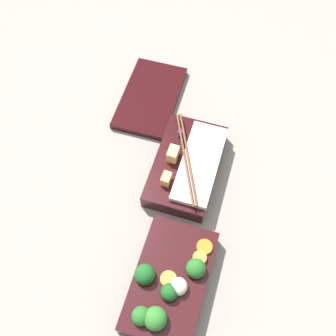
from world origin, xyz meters
The scene contains 4 objects.
ground_plane centered at (0.00, 0.00, 0.00)m, with size 3.00×3.00×0.00m, color gray.
bento_tray_vegetable centered at (-0.14, -0.01, 0.03)m, with size 0.22×0.13×0.07m.
bento_tray_rice centered at (0.11, 0.03, 0.02)m, with size 0.22×0.13×0.07m.
bento_lid centered at (0.27, 0.16, 0.01)m, with size 0.21×0.13×0.02m, color black.
Camera 1 is at (-0.29, -0.05, 0.74)m, focal length 42.00 mm.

